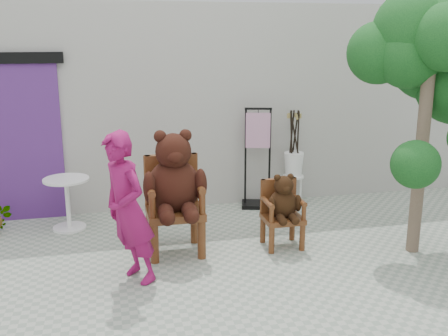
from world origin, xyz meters
name	(u,v)px	position (x,y,z in m)	size (l,w,h in m)	color
ground_plane	(284,276)	(0.00, 0.00, 0.00)	(60.00, 60.00, 0.00)	#989D8D
back_wall	(221,103)	(0.00, 3.10, 1.50)	(9.00, 1.00, 3.00)	#AEABA3
doorway	(17,138)	(-3.00, 2.58, 1.16)	(1.40, 0.11, 2.33)	#532571
chair_big	(174,185)	(-1.06, 0.92, 0.84)	(0.74, 0.79, 1.50)	#4C2610
chair_small	(283,205)	(0.25, 0.80, 0.54)	(0.47, 0.50, 0.93)	#4C2610
person	(128,209)	(-1.62, 0.22, 0.82)	(0.60, 0.39, 1.63)	#8D1150
cafe_table	(67,197)	(-2.35, 2.02, 0.44)	(0.60, 0.60, 0.70)	white
display_stand	(257,169)	(0.39, 2.35, 0.58)	(0.53, 0.46, 1.51)	black
stool_bucket	(294,164)	(0.97, 2.35, 0.64)	(0.32, 0.32, 1.45)	white
tree	(430,59)	(1.87, 0.49, 2.28)	(1.75, 1.71, 3.07)	brown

